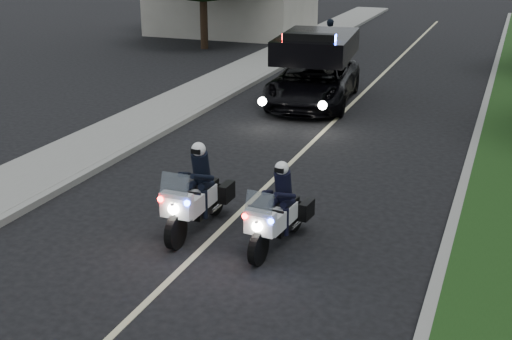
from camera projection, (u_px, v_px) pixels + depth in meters
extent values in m
plane|color=black|center=(174.00, 276.00, 11.16)|extent=(120.00, 120.00, 0.00)
cube|color=gray|center=(477.00, 135.00, 18.52)|extent=(0.20, 60.00, 0.15)
cube|color=#193814|center=(504.00, 138.00, 18.28)|extent=(1.20, 60.00, 0.16)
cube|color=gray|center=(206.00, 108.00, 21.31)|extent=(0.20, 60.00, 0.15)
cube|color=gray|center=(175.00, 105.00, 21.68)|extent=(2.00, 60.00, 0.16)
cube|color=#BFB78C|center=(332.00, 123.00, 19.94)|extent=(0.12, 50.00, 0.01)
imported|color=black|center=(313.00, 103.00, 22.20)|extent=(3.02, 5.56, 2.59)
imported|color=black|center=(329.00, 66.00, 28.21)|extent=(0.88, 1.91, 0.96)
imported|color=black|center=(329.00, 66.00, 28.21)|extent=(0.66, 0.46, 1.76)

